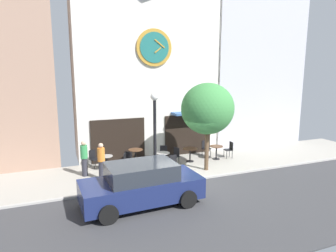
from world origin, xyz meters
name	(u,v)px	position (x,y,z in m)	size (l,w,h in m)	color
ground_plane	(197,189)	(0.00, -0.88, -0.02)	(25.19, 9.97, 0.13)	#9E998E
clock_building	(148,48)	(-0.15, 5.18, 6.05)	(8.21, 3.44, 11.72)	silver
neighbor_building_right	(247,58)	(7.10, 5.90, 5.67)	(6.59, 3.63, 11.35)	#B2B2BC
street_lamp	(155,135)	(-1.20, 1.00, 1.97)	(0.36, 0.36, 3.88)	black
street_tree	(208,109)	(1.49, 1.08, 3.01)	(2.58, 2.32, 4.25)	brown
cafe_table_near_door	(107,161)	(-3.08, 2.76, 0.49)	(0.62, 0.62, 0.74)	black
cafe_table_center_left	(136,153)	(-1.48, 3.28, 0.56)	(0.75, 0.75, 0.77)	black
cafe_table_rightmost	(163,157)	(-0.38, 2.17, 0.54)	(0.68, 0.68, 0.77)	black
cafe_table_center_right	(190,152)	(1.33, 2.59, 0.54)	(0.78, 0.78, 0.73)	black
cafe_table_center	(216,150)	(2.87, 2.46, 0.53)	(0.72, 0.72, 0.74)	black
cafe_chair_curbside	(230,148)	(3.71, 2.45, 0.53)	(0.44, 0.44, 0.90)	black
cafe_chair_corner	(175,155)	(0.38, 2.38, 0.53)	(0.53, 0.53, 0.90)	black
cafe_chair_outer	(172,162)	(-0.23, 1.32, 0.53)	(0.41, 0.41, 0.90)	black
cafe_chair_facing_street	(94,157)	(-3.61, 3.45, 0.53)	(0.54, 0.54, 0.90)	black
cafe_chair_left_end	(163,153)	(-0.05, 2.96, 0.53)	(0.52, 0.52, 0.90)	black
cafe_chair_by_entrance	(129,158)	(-1.99, 2.62, 0.53)	(0.56, 0.56, 0.90)	black
cafe_chair_near_tree	(205,147)	(2.61, 3.23, 0.53)	(0.51, 0.51, 0.90)	black
cafe_chair_mid_row	(123,161)	(-2.37, 2.39, 0.53)	(0.53, 0.53, 0.90)	black
pedestrian_green	(84,158)	(-4.16, 2.38, 0.86)	(0.44, 0.44, 1.67)	#2D2D38
pedestrian_orange	(101,161)	(-3.50, 1.63, 0.86)	(0.45, 0.45, 1.67)	#2D2D38
parked_car_navy	(141,185)	(-2.57, -1.46, 0.76)	(4.37, 2.16, 1.55)	navy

